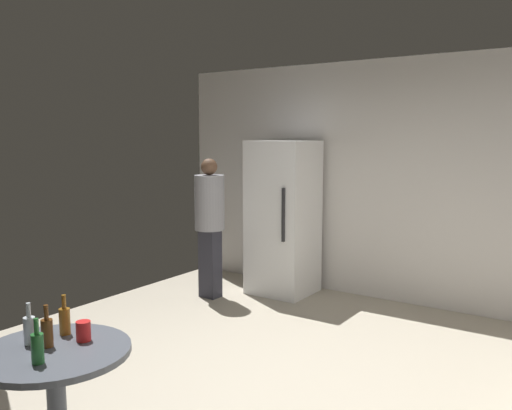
% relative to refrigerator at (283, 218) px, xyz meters
% --- Properties ---
extents(ground_plane, '(5.20, 5.20, 0.10)m').
position_rel_refrigerator_xyz_m(ground_plane, '(1.05, -2.20, -0.95)').
color(ground_plane, '#B2A893').
extents(wall_back, '(5.32, 0.06, 2.70)m').
position_rel_refrigerator_xyz_m(wall_back, '(1.05, 0.43, 0.45)').
color(wall_back, silver).
rests_on(wall_back, ground_plane).
extents(refrigerator, '(0.70, 0.68, 1.80)m').
position_rel_refrigerator_xyz_m(refrigerator, '(0.00, 0.00, 0.00)').
color(refrigerator, white).
rests_on(refrigerator, ground_plane).
extents(foreground_table, '(0.80, 0.80, 0.73)m').
position_rel_refrigerator_xyz_m(foreground_table, '(0.85, -3.72, -0.27)').
color(foreground_table, '#4C515B').
rests_on(foreground_table, ground_plane).
extents(beer_bottle_amber, '(0.06, 0.06, 0.23)m').
position_rel_refrigerator_xyz_m(beer_bottle_amber, '(0.72, -3.55, -0.08)').
color(beer_bottle_amber, '#8C5919').
rests_on(beer_bottle_amber, foreground_table).
extents(beer_bottle_brown, '(0.06, 0.06, 0.23)m').
position_rel_refrigerator_xyz_m(beer_bottle_brown, '(0.80, -3.72, -0.08)').
color(beer_bottle_brown, '#593314').
rests_on(beer_bottle_brown, foreground_table).
extents(beer_bottle_green, '(0.06, 0.06, 0.23)m').
position_rel_refrigerator_xyz_m(beer_bottle_green, '(0.94, -3.87, -0.08)').
color(beer_bottle_green, '#26662D').
rests_on(beer_bottle_green, foreground_table).
extents(beer_bottle_clear, '(0.06, 0.06, 0.23)m').
position_rel_refrigerator_xyz_m(beer_bottle_clear, '(0.69, -3.75, -0.08)').
color(beer_bottle_clear, silver).
rests_on(beer_bottle_clear, foreground_table).
extents(plastic_cup_red, '(0.08, 0.08, 0.11)m').
position_rel_refrigerator_xyz_m(plastic_cup_red, '(0.88, -3.55, -0.11)').
color(plastic_cup_red, red).
rests_on(plastic_cup_red, foreground_table).
extents(person_in_gray_shirt, '(0.35, 0.35, 1.60)m').
position_rel_refrigerator_xyz_m(person_in_gray_shirt, '(-0.59, -0.64, 0.04)').
color(person_in_gray_shirt, '#2D2D38').
rests_on(person_in_gray_shirt, ground_plane).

